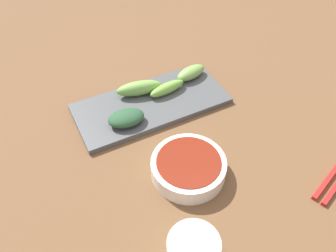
% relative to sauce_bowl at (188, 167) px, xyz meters
% --- Properties ---
extents(tabletop, '(2.10, 2.10, 0.02)m').
position_rel_sauce_bowl_xyz_m(tabletop, '(0.12, -0.02, -0.03)').
color(tabletop, brown).
rests_on(tabletop, ground).
extents(sauce_bowl, '(0.13, 0.13, 0.03)m').
position_rel_sauce_bowl_xyz_m(sauce_bowl, '(0.00, 0.00, 0.00)').
color(sauce_bowl, silver).
rests_on(sauce_bowl, tabletop).
extents(serving_plate, '(0.14, 0.32, 0.01)m').
position_rel_sauce_bowl_xyz_m(serving_plate, '(0.19, -0.02, -0.01)').
color(serving_plate, '#484D4D').
rests_on(serving_plate, tabletop).
extents(broccoli_stalk_0, '(0.03, 0.09, 0.02)m').
position_rel_sauce_bowl_xyz_m(broccoli_stalk_0, '(0.20, -0.06, 0.00)').
color(broccoli_stalk_0, '#71B143').
rests_on(broccoli_stalk_0, serving_plate).
extents(broccoli_leafy_1, '(0.05, 0.08, 0.03)m').
position_rel_sauce_bowl_xyz_m(broccoli_leafy_1, '(0.15, 0.05, 0.01)').
color(broccoli_leafy_1, '#274F30').
rests_on(broccoli_leafy_1, serving_plate).
extents(broccoli_stalk_2, '(0.05, 0.10, 0.03)m').
position_rel_sauce_bowl_xyz_m(broccoli_stalk_2, '(0.22, -0.00, 0.01)').
color(broccoli_stalk_2, '#71AA4A').
rests_on(broccoli_stalk_2, serving_plate).
extents(broccoli_stalk_3, '(0.05, 0.08, 0.03)m').
position_rel_sauce_bowl_xyz_m(broccoli_stalk_3, '(0.22, -0.13, 0.01)').
color(broccoli_stalk_3, '#729F4B').
rests_on(broccoli_stalk_3, serving_plate).
extents(tea_cup, '(0.08, 0.08, 0.05)m').
position_rel_sauce_bowl_xyz_m(tea_cup, '(-0.14, 0.07, 0.01)').
color(tea_cup, silver).
rests_on(tea_cup, tabletop).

